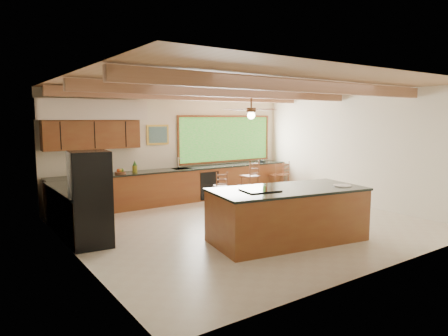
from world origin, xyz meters
TOP-DOWN VIEW (x-y plane):
  - ground at (0.00, 0.00)m, footprint 7.20×7.20m
  - room_shell at (-0.17, 0.65)m, footprint 7.27×6.54m
  - counter_run at (-0.82, 2.52)m, footprint 7.12×3.10m
  - island at (-0.09, -1.35)m, footprint 3.06×1.83m
  - refrigerator at (-3.22, 0.40)m, footprint 0.74×0.72m
  - bar_stool_a at (1.62, 1.87)m, footprint 0.43×0.43m
  - bar_stool_b at (0.41, 1.55)m, footprint 0.45×0.45m
  - bar_stool_c at (3.02, 2.09)m, footprint 0.43×0.43m
  - bar_stool_d at (2.96, 2.30)m, footprint 0.34×0.34m

SIDE VIEW (x-z plane):
  - ground at x=0.00m, z-range 0.00..0.00m
  - counter_run at x=-0.82m, z-range -0.15..1.08m
  - island at x=-0.09m, z-range -0.01..1.01m
  - bar_stool_d at x=2.96m, z-range 0.09..1.03m
  - bar_stool_b at x=0.41m, z-range 0.09..1.05m
  - bar_stool_c at x=3.02m, z-range 0.09..1.10m
  - bar_stool_a at x=1.62m, z-range 0.11..1.25m
  - refrigerator at x=-3.22m, z-range 0.00..1.72m
  - room_shell at x=-0.17m, z-range 0.70..3.72m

